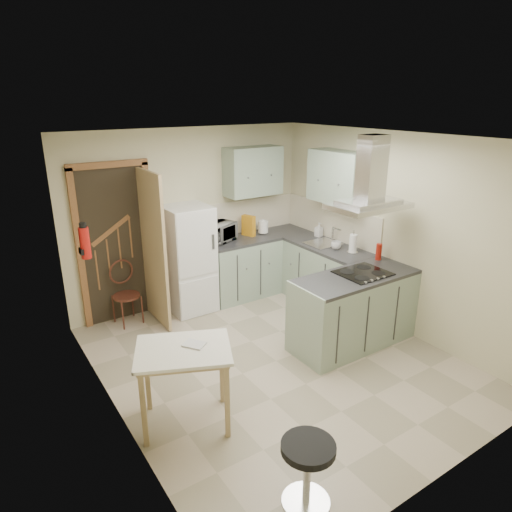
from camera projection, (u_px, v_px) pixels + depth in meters
floor at (276, 361)px, 5.26m from camera, size 4.20×4.20×0.00m
ceiling at (280, 138)px, 4.43m from camera, size 4.20×4.20×0.00m
back_wall at (191, 218)px, 6.49m from camera, size 3.60×0.00×3.60m
left_wall at (109, 299)px, 3.90m from camera, size 0.00×4.20×4.20m
right_wall at (392, 233)px, 5.79m from camera, size 0.00×4.20×4.20m
doorway at (116, 245)px, 5.96m from camera, size 1.10×0.12×2.10m
fridge at (189, 259)px, 6.32m from camera, size 0.60×0.60×1.50m
counter_back at (242, 267)px, 6.87m from camera, size 1.08×0.60×0.90m
counter_right at (314, 269)px, 6.78m from camera, size 0.60×1.95×0.90m
splashback at (248, 215)px, 7.02m from camera, size 1.68×0.02×0.50m
wall_cabinet_back at (253, 171)px, 6.65m from camera, size 0.85×0.35×0.70m
wall_cabinet_right at (338, 177)px, 6.16m from camera, size 0.35×0.90×0.70m
peninsula at (354, 310)px, 5.51m from camera, size 1.55×0.65×0.90m
hob at (363, 273)px, 5.41m from camera, size 0.58×0.50×0.01m
extractor_hood at (369, 206)px, 5.14m from camera, size 0.90×0.55×0.10m
sink at (323, 243)px, 6.49m from camera, size 0.45×0.40×0.01m
fire_extinguisher at (85, 243)px, 4.56m from camera, size 0.10×0.10×0.32m
drop_leaf_table at (185, 386)px, 4.16m from camera, size 1.02×0.91×0.78m
bentwood_chair at (127, 296)px, 6.03m from camera, size 0.39×0.39×0.78m
stool at (307, 473)px, 3.35m from camera, size 0.50×0.50×0.54m
microwave at (218, 232)px, 6.55m from camera, size 0.58×0.49×0.27m
kettle at (263, 227)px, 6.93m from camera, size 0.16×0.16×0.22m
cereal_box at (249, 226)px, 6.82m from camera, size 0.15×0.22×0.31m
soap_bottle at (319, 230)px, 6.80m from camera, size 0.11×0.11×0.21m
paper_towel at (353, 243)px, 6.08m from camera, size 0.11×0.11×0.26m
cup at (336, 245)px, 6.24m from camera, size 0.18×0.18×0.11m
red_bottle at (379, 252)px, 5.83m from camera, size 0.09×0.09×0.21m
book at (190, 345)px, 4.01m from camera, size 0.22×0.24×0.09m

